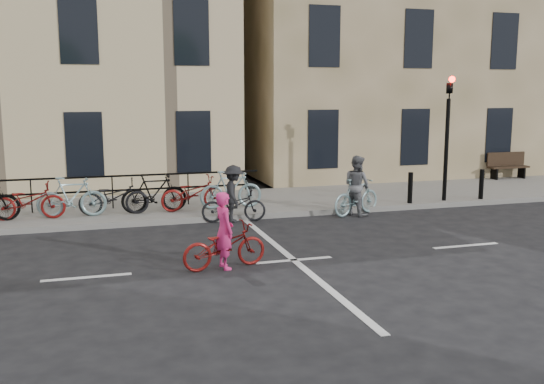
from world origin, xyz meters
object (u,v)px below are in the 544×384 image
object	(u,v)px
traffic_light	(448,123)
cyclist_pink	(224,242)
bench	(507,164)
cyclist_grey	(357,191)
cyclist_dark	(234,200)

from	to	relation	value
traffic_light	cyclist_pink	size ratio (longest dim) A/B	2.24
bench	traffic_light	bearing A→B (deg)	-144.75
bench	cyclist_grey	world-z (taller)	cyclist_grey
traffic_light	bench	size ratio (longest dim) A/B	2.44
cyclist_grey	cyclist_dark	size ratio (longest dim) A/B	1.01
bench	cyclist_pink	bearing A→B (deg)	-147.73
cyclist_pink	bench	bearing A→B (deg)	-67.03
cyclist_grey	cyclist_dark	distance (m)	3.43
traffic_light	bench	distance (m)	6.14
traffic_light	cyclist_pink	xyz separation A→B (m)	(-7.65, -4.47, -1.94)
traffic_light	cyclist_dark	distance (m)	6.80
traffic_light	cyclist_dark	size ratio (longest dim) A/B	2.26
cyclist_pink	cyclist_dark	world-z (taller)	cyclist_pink
traffic_light	bench	bearing A→B (deg)	35.25
traffic_light	cyclist_grey	world-z (taller)	traffic_light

